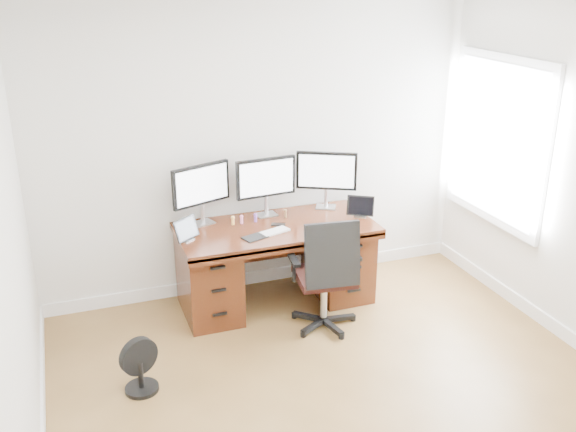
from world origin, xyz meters
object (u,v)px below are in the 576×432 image
object	(u,v)px
office_chair	(326,292)
monitor_center	(266,180)
desk	(275,261)
floor_fan	(140,366)
keyboard	(275,231)

from	to	relation	value
office_chair	monitor_center	bearing A→B (deg)	113.73
office_chair	desk	bearing A→B (deg)	120.06
floor_fan	keyboard	world-z (taller)	keyboard
floor_fan	monitor_center	world-z (taller)	monitor_center
office_chair	monitor_center	xyz separation A→B (m)	(-0.24, 0.81, 0.76)
office_chair	floor_fan	size ratio (longest dim) A/B	2.43
monitor_center	floor_fan	bearing A→B (deg)	-143.91
office_chair	floor_fan	xyz separation A→B (m)	(-1.57, -0.35, -0.13)
monitor_center	desk	bearing A→B (deg)	-94.98
office_chair	floor_fan	distance (m)	1.61
floor_fan	office_chair	bearing A→B (deg)	-10.81
desk	keyboard	distance (m)	0.40
floor_fan	monitor_center	size ratio (longest dim) A/B	0.75
monitor_center	keyboard	world-z (taller)	monitor_center
desk	floor_fan	size ratio (longest dim) A/B	4.11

